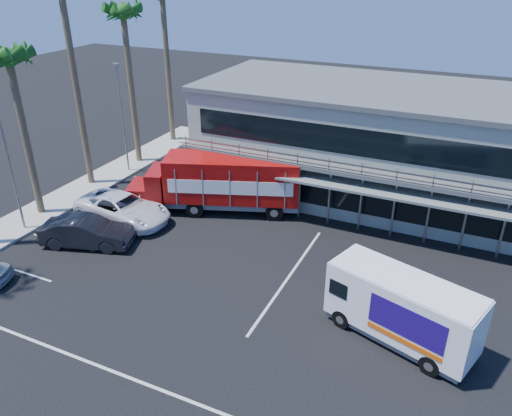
% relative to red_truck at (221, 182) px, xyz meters
% --- Properties ---
extents(ground, '(120.00, 120.00, 0.00)m').
position_rel_red_truck_xyz_m(ground, '(4.70, -8.25, -2.00)').
color(ground, black).
rests_on(ground, ground).
extents(building, '(22.40, 12.00, 7.30)m').
position_rel_red_truck_xyz_m(building, '(7.70, 6.69, 1.66)').
color(building, gray).
rests_on(building, ground).
extents(curb_strip, '(3.00, 32.00, 0.16)m').
position_rel_red_truck_xyz_m(curb_strip, '(-10.30, -2.25, -1.92)').
color(curb_strip, '#A5A399').
rests_on(curb_strip, ground).
extents(palm_c, '(2.80, 2.80, 10.75)m').
position_rel_red_truck_xyz_m(palm_c, '(-10.20, -5.25, 7.21)').
color(palm_c, brown).
rests_on(palm_c, ground).
extents(palm_e, '(2.80, 2.80, 12.25)m').
position_rel_red_truck_xyz_m(palm_e, '(-10.00, 4.75, 8.57)').
color(palm_e, brown).
rests_on(palm_e, ground).
extents(palm_f, '(2.80, 2.80, 13.25)m').
position_rel_red_truck_xyz_m(palm_f, '(-10.40, 10.25, 9.47)').
color(palm_f, brown).
rests_on(palm_f, ground).
extents(light_pole_near, '(0.50, 0.25, 8.09)m').
position_rel_red_truck_xyz_m(light_pole_near, '(-9.50, -7.25, 2.50)').
color(light_pole_near, gray).
rests_on(light_pole_near, ground).
extents(light_pole_far, '(0.50, 0.25, 8.09)m').
position_rel_red_truck_xyz_m(light_pole_far, '(-9.50, 2.75, 2.50)').
color(light_pole_far, gray).
rests_on(light_pole_far, ground).
extents(red_truck, '(11.00, 6.01, 3.64)m').
position_rel_red_truck_xyz_m(red_truck, '(0.00, 0.00, 0.00)').
color(red_truck, maroon).
rests_on(red_truck, ground).
extents(white_van, '(6.61, 3.99, 3.06)m').
position_rel_red_truck_xyz_m(white_van, '(12.60, -7.66, -0.38)').
color(white_van, white).
rests_on(white_van, ground).
extents(parked_car_b, '(5.43, 3.28, 1.69)m').
position_rel_red_truck_xyz_m(parked_car_b, '(-4.80, -7.05, -1.15)').
color(parked_car_b, black).
rests_on(parked_car_b, ground).
extents(parked_car_c, '(6.37, 3.33, 1.71)m').
position_rel_red_truck_xyz_m(parked_car_c, '(-4.80, -3.85, -1.14)').
color(parked_car_c, white).
rests_on(parked_car_c, ground).
extents(parked_car_d, '(4.82, 2.65, 1.32)m').
position_rel_red_truck_xyz_m(parked_car_d, '(-4.80, -3.13, -1.34)').
color(parked_car_d, '#292B36').
rests_on(parked_car_d, ground).
extents(parked_car_e, '(4.83, 2.78, 1.55)m').
position_rel_red_truck_xyz_m(parked_car_e, '(-4.80, 2.55, -1.23)').
color(parked_car_e, slate).
rests_on(parked_car_e, ground).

